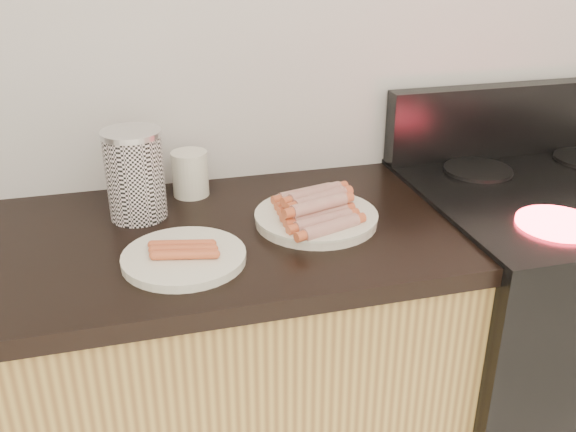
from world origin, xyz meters
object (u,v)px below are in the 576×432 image
object	(u,v)px
side_plate	(184,257)
mug	(190,174)
stove	(543,340)
canister	(135,175)
main_plate	(316,219)

from	to	relation	value
side_plate	mug	size ratio (longest dim) A/B	2.24
stove	canister	distance (m)	1.20
canister	stove	bearing A→B (deg)	-7.49
mug	canister	bearing A→B (deg)	-143.37
side_plate	mug	xyz separation A→B (m)	(0.06, 0.34, 0.05)
main_plate	mug	xyz separation A→B (m)	(-0.25, 0.24, 0.05)
mug	side_plate	bearing A→B (deg)	-99.56
stove	side_plate	bearing A→B (deg)	-174.06
side_plate	canister	size ratio (longest dim) A/B	1.21
stove	main_plate	distance (m)	0.81
stove	mug	distance (m)	1.08
stove	mug	world-z (taller)	mug
main_plate	side_plate	world-z (taller)	same
side_plate	canister	bearing A→B (deg)	107.28
main_plate	side_plate	bearing A→B (deg)	-161.43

